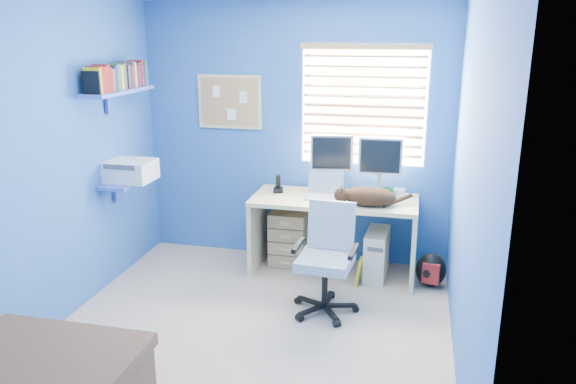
% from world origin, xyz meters
% --- Properties ---
extents(floor, '(3.00, 3.20, 0.00)m').
position_xyz_m(floor, '(0.00, 0.00, 0.00)').
color(floor, '#BFA994').
rests_on(floor, ground).
extents(wall_back, '(3.00, 0.01, 2.50)m').
position_xyz_m(wall_back, '(0.00, 1.60, 1.25)').
color(wall_back, '#2459AE').
rests_on(wall_back, ground).
extents(wall_front, '(3.00, 0.01, 2.50)m').
position_xyz_m(wall_front, '(0.00, -1.60, 1.25)').
color(wall_front, '#2459AE').
rests_on(wall_front, ground).
extents(wall_left, '(0.01, 3.20, 2.50)m').
position_xyz_m(wall_left, '(-1.50, 0.00, 1.25)').
color(wall_left, '#2459AE').
rests_on(wall_left, ground).
extents(wall_right, '(0.01, 3.20, 2.50)m').
position_xyz_m(wall_right, '(1.50, 0.00, 1.25)').
color(wall_right, '#2459AE').
rests_on(wall_right, ground).
extents(desk, '(1.51, 0.65, 0.74)m').
position_xyz_m(desk, '(0.45, 1.26, 0.37)').
color(desk, tan).
rests_on(desk, floor).
extents(laptop, '(0.34, 0.27, 0.22)m').
position_xyz_m(laptop, '(0.35, 1.25, 0.85)').
color(laptop, silver).
rests_on(laptop, desk).
extents(monitor_left, '(0.41, 0.18, 0.54)m').
position_xyz_m(monitor_left, '(0.38, 1.51, 1.01)').
color(monitor_left, silver).
rests_on(monitor_left, desk).
extents(monitor_right, '(0.40, 0.14, 0.54)m').
position_xyz_m(monitor_right, '(0.83, 1.47, 1.01)').
color(monitor_right, silver).
rests_on(monitor_right, desk).
extents(phone, '(0.11, 0.13, 0.17)m').
position_xyz_m(phone, '(-0.10, 1.34, 0.82)').
color(phone, black).
rests_on(phone, desk).
extents(mug, '(0.10, 0.09, 0.10)m').
position_xyz_m(mug, '(0.92, 1.34, 0.79)').
color(mug, '#256533').
rests_on(mug, desk).
extents(cd_spindle, '(0.13, 0.13, 0.07)m').
position_xyz_m(cd_spindle, '(1.02, 1.44, 0.78)').
color(cd_spindle, silver).
rests_on(cd_spindle, desk).
extents(cat, '(0.51, 0.35, 0.17)m').
position_xyz_m(cat, '(0.78, 1.10, 0.82)').
color(cat, black).
rests_on(cat, desk).
extents(tower_pc, '(0.21, 0.45, 0.45)m').
position_xyz_m(tower_pc, '(0.85, 1.26, 0.23)').
color(tower_pc, beige).
rests_on(tower_pc, floor).
extents(drawer_boxes, '(0.35, 0.28, 0.54)m').
position_xyz_m(drawer_boxes, '(-0.01, 1.36, 0.27)').
color(drawer_boxes, tan).
rests_on(drawer_boxes, floor).
extents(yellow_book, '(0.03, 0.17, 0.24)m').
position_xyz_m(yellow_book, '(0.71, 1.06, 0.12)').
color(yellow_book, yellow).
rests_on(yellow_book, floor).
extents(backpack, '(0.31, 0.26, 0.31)m').
position_xyz_m(backpack, '(1.35, 1.16, 0.16)').
color(backpack, black).
rests_on(backpack, floor).
extents(office_chair, '(0.55, 0.55, 0.89)m').
position_xyz_m(office_chair, '(0.50, 0.52, 0.33)').
color(office_chair, black).
rests_on(office_chair, floor).
extents(window_blinds, '(1.15, 0.05, 1.10)m').
position_xyz_m(window_blinds, '(0.65, 1.57, 1.55)').
color(window_blinds, white).
rests_on(window_blinds, ground).
extents(corkboard, '(0.64, 0.02, 0.52)m').
position_xyz_m(corkboard, '(-0.65, 1.58, 1.55)').
color(corkboard, tan).
rests_on(corkboard, ground).
extents(wall_shelves, '(0.42, 0.90, 1.05)m').
position_xyz_m(wall_shelves, '(-1.35, 0.75, 1.43)').
color(wall_shelves, '#405ABB').
rests_on(wall_shelves, ground).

